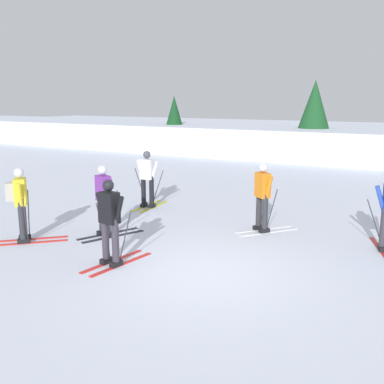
{
  "coord_description": "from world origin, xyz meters",
  "views": [
    {
      "loc": [
        3.6,
        -6.94,
        3.2
      ],
      "look_at": [
        -1.67,
        2.6,
        0.9
      ],
      "focal_mm": 41.33,
      "sensor_mm": 36.0,
      "label": 1
    }
  ],
  "objects": [
    {
      "name": "conifer_far_left",
      "position": [
        -11.03,
        17.2,
        2.07
      ],
      "size": [
        1.51,
        1.51,
        3.4
      ],
      "color": "#513823",
      "rests_on": "ground"
    },
    {
      "name": "skier_purple",
      "position": [
        -3.05,
        0.85,
        0.92
      ],
      "size": [
        0.98,
        1.61,
        1.71
      ],
      "color": "black",
      "rests_on": "ground"
    },
    {
      "name": "ground_plane",
      "position": [
        0.0,
        0.0,
        0.0
      ],
      "size": [
        120.0,
        120.0,
        0.0
      ],
      "primitive_type": "plane",
      "color": "silver"
    },
    {
      "name": "far_snow_ridge",
      "position": [
        0.0,
        18.58,
        0.81
      ],
      "size": [
        80.0,
        7.84,
        1.62
      ],
      "primitive_type": "cube",
      "color": "silver",
      "rests_on": "ground"
    },
    {
      "name": "skier_white",
      "position": [
        -3.8,
        3.72,
        0.92
      ],
      "size": [
        1.0,
        1.62,
        1.71
      ],
      "color": "gold",
      "rests_on": "ground"
    },
    {
      "name": "conifer_far_right",
      "position": [
        -2.43,
        17.85,
        2.55
      ],
      "size": [
        2.16,
        2.16,
        4.23
      ],
      "color": "#513823",
      "rests_on": "ground"
    },
    {
      "name": "skier_yellow",
      "position": [
        -4.43,
        -0.37,
        0.96
      ],
      "size": [
        1.42,
        1.37,
        1.71
      ],
      "color": "red",
      "rests_on": "ground"
    },
    {
      "name": "skier_black",
      "position": [
        -1.74,
        -0.54,
        0.92
      ],
      "size": [
        1.0,
        1.64,
        1.71
      ],
      "color": "red",
      "rests_on": "ground"
    },
    {
      "name": "skier_orange",
      "position": [
        0.05,
        3.02,
        0.92
      ],
      "size": [
        1.29,
        1.48,
        1.71
      ],
      "color": "silver",
      "rests_on": "ground"
    }
  ]
}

